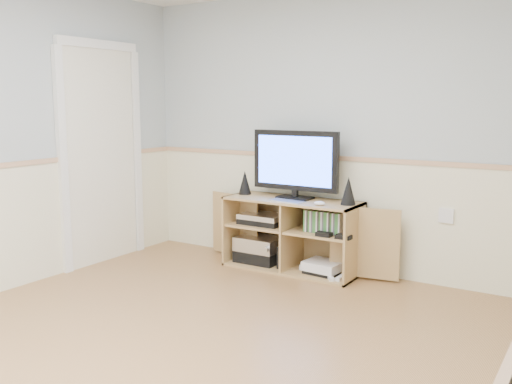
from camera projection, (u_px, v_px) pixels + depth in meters
room at (177, 154)px, 3.35m from camera, size 4.04×4.54×2.54m
media_cabinet at (295, 233)px, 5.22m from camera, size 1.94×0.47×0.65m
monitor at (295, 162)px, 5.11m from camera, size 0.84×0.18×0.62m
speaker_left at (245, 183)px, 5.40m from camera, size 0.12×0.12×0.22m
speaker_right at (348, 191)px, 4.84m from camera, size 0.13×0.13×0.24m
keyboard at (287, 201)px, 4.99m from camera, size 0.34×0.17×0.01m
mouse at (320, 203)px, 4.83m from camera, size 0.11×0.09×0.04m
av_components at (261, 241)px, 5.36m from camera, size 0.50×0.31×0.47m
game_consoles at (323, 267)px, 5.04m from camera, size 0.45×0.30×0.11m
game_cases at (324, 222)px, 4.96m from camera, size 0.34×0.14×0.19m
wall_outlet at (446, 216)px, 4.65m from camera, size 0.12×0.03×0.12m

